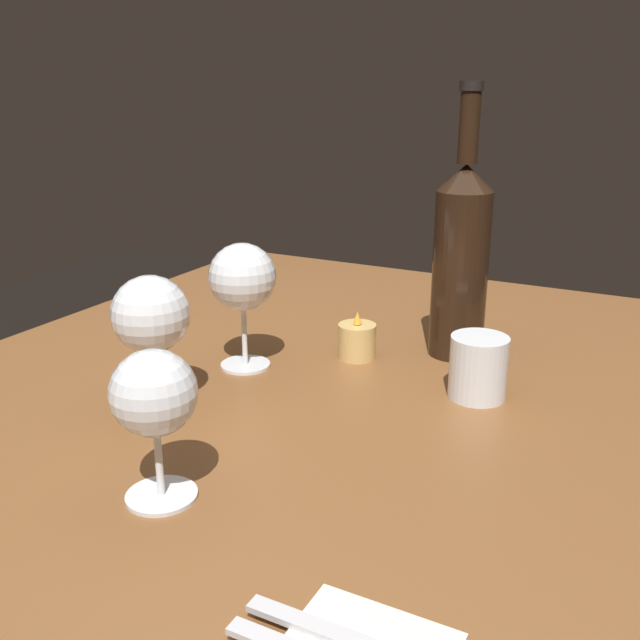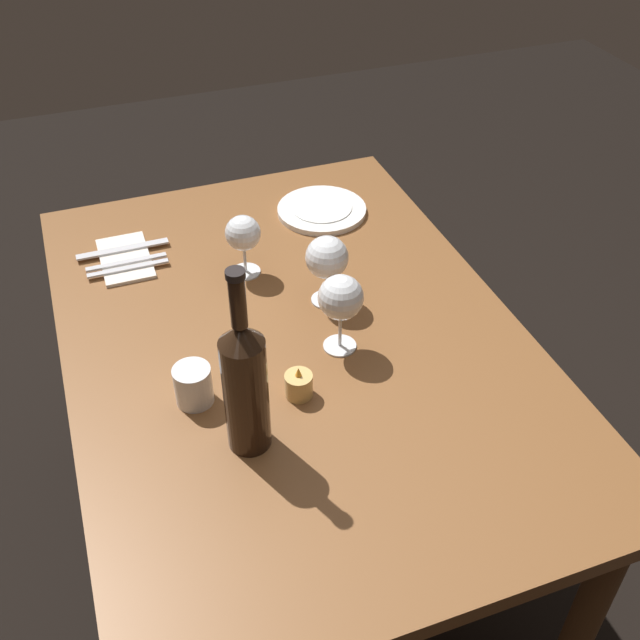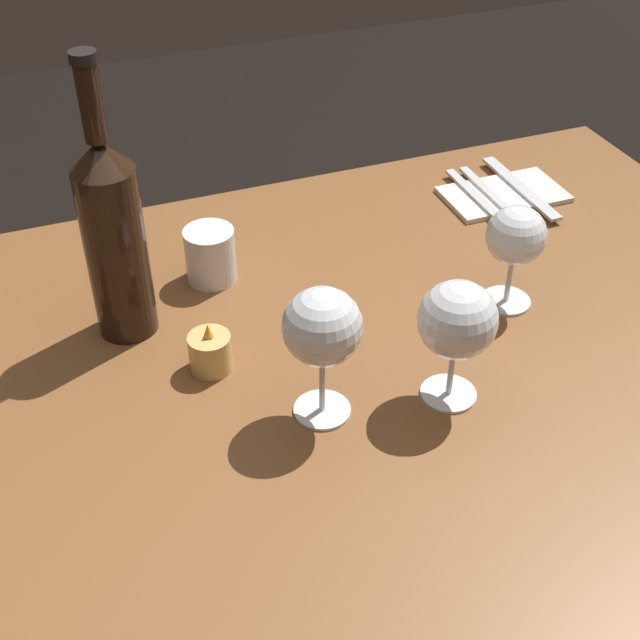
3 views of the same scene
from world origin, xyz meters
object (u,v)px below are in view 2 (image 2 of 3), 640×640
(wine_glass_left, at_px, (341,299))
(folded_napkin, at_px, (125,258))
(votive_candle, at_px, (299,386))
(wine_glass_centre, at_px, (327,259))
(wine_glass_right, at_px, (243,234))
(fork_outer, at_px, (128,268))
(water_tumbler, at_px, (194,387))
(fork_inner, at_px, (126,262))
(dinner_plate, at_px, (322,210))
(table_knife, at_px, (123,249))
(wine_bottle, at_px, (245,384))

(wine_glass_left, relative_size, folded_napkin, 0.88)
(votive_candle, bearing_deg, wine_glass_centre, -30.63)
(wine_glass_right, distance_m, votive_candle, 0.41)
(folded_napkin, height_order, fork_outer, fork_outer)
(wine_glass_left, bearing_deg, fork_outer, 41.88)
(fork_outer, bearing_deg, water_tumbler, -173.19)
(fork_inner, relative_size, fork_outer, 1.00)
(wine_glass_left, relative_size, wine_glass_centre, 1.07)
(fork_outer, bearing_deg, dinner_plate, -79.67)
(wine_glass_right, xyz_separation_m, votive_candle, (-0.40, 0.01, -0.08))
(wine_glass_left, bearing_deg, wine_glass_centre, -10.38)
(wine_glass_centre, xyz_separation_m, table_knife, (0.33, 0.38, -0.10))
(folded_napkin, relative_size, fork_inner, 1.06)
(water_tumbler, xyz_separation_m, fork_outer, (0.44, 0.05, -0.02))
(dinner_plate, distance_m, table_knife, 0.49)
(folded_napkin, relative_size, fork_outer, 1.06)
(wine_glass_left, xyz_separation_m, water_tumbler, (-0.05, 0.30, -0.09))
(wine_bottle, distance_m, dinner_plate, 0.77)
(wine_glass_left, distance_m, fork_inner, 0.56)
(wine_glass_right, relative_size, dinner_plate, 0.65)
(water_tumbler, bearing_deg, dinner_plate, -39.59)
(wine_glass_centre, distance_m, fork_inner, 0.48)
(table_knife, bearing_deg, water_tumbler, -174.23)
(wine_bottle, bearing_deg, votive_candle, -55.95)
(water_tumbler, height_order, table_knife, water_tumbler)
(fork_inner, height_order, fork_outer, same)
(wine_glass_centre, relative_size, table_knife, 0.74)
(wine_glass_left, bearing_deg, folded_napkin, 38.51)
(wine_glass_left, height_order, table_knife, wine_glass_left)
(wine_bottle, distance_m, water_tumbler, 0.18)
(wine_glass_centre, bearing_deg, folded_napkin, 52.06)
(water_tumbler, xyz_separation_m, dinner_plate, (0.53, -0.44, -0.03))
(wine_glass_right, bearing_deg, folded_napkin, 60.22)
(dinner_plate, bearing_deg, wine_glass_right, 126.23)
(wine_glass_right, xyz_separation_m, wine_bottle, (-0.48, 0.13, 0.04))
(wine_glass_right, xyz_separation_m, water_tumbler, (-0.35, 0.19, -0.07))
(wine_bottle, bearing_deg, fork_inner, 11.39)
(wine_glass_centre, bearing_deg, wine_glass_left, 169.62)
(dinner_plate, bearing_deg, wine_glass_centre, 161.65)
(votive_candle, height_order, fork_outer, votive_candle)
(wine_bottle, xyz_separation_m, fork_outer, (0.57, 0.12, -0.13))
(dinner_plate, bearing_deg, fork_inner, 97.50)
(wine_glass_centre, xyz_separation_m, wine_bottle, (-0.32, 0.26, 0.03))
(folded_napkin, bearing_deg, wine_glass_centre, -127.94)
(wine_bottle, distance_m, votive_candle, 0.18)
(wine_bottle, bearing_deg, table_knife, 10.45)
(wine_glass_right, distance_m, wine_glass_centre, 0.21)
(fork_inner, height_order, table_knife, same)
(water_tumbler, bearing_deg, fork_inner, 6.45)
(water_tumbler, xyz_separation_m, folded_napkin, (0.49, 0.05, -0.03))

